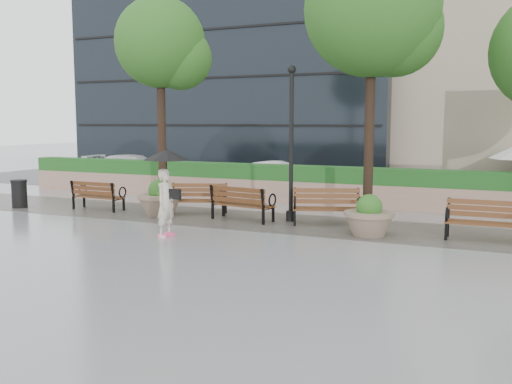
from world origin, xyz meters
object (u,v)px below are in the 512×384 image
at_px(car_right, 277,176).
at_px(planter_right, 369,220).
at_px(trash_bin, 19,195).
at_px(planter_left, 160,201).
at_px(car_left, 135,169).
at_px(bench_2, 242,211).
at_px(bench_0, 98,202).
at_px(bench_3, 327,214).
at_px(lamppost, 291,153).
at_px(bench_4, 485,230).
at_px(bench_1, 198,205).
at_px(pedestrian, 166,184).

bearing_deg(car_right, planter_right, -138.70).
distance_m(planter_right, trash_bin, 11.90).
distance_m(planter_left, car_left, 9.50).
height_order(bench_2, car_left, car_left).
xyz_separation_m(bench_0, car_left, (-3.67, 7.11, 0.40)).
bearing_deg(bench_3, lamppost, 151.28).
height_order(bench_2, trash_bin, bench_2).
relative_size(bench_4, car_left, 0.39).
bearing_deg(bench_2, car_right, -66.35).
bearing_deg(bench_2, planter_right, 179.27).
distance_m(car_left, car_right, 7.05).
distance_m(lamppost, car_right, 7.66).
height_order(bench_1, bench_3, bench_3).
bearing_deg(bench_2, bench_0, 10.54).
distance_m(planter_left, pedestrian, 3.42).
bearing_deg(planter_left, car_left, 130.48).
distance_m(planter_right, car_left, 14.96).
bearing_deg(planter_right, car_right, 125.58).
xyz_separation_m(bench_2, car_left, (-8.89, 7.01, 0.38)).
distance_m(bench_4, car_right, 11.40).
bearing_deg(bench_0, trash_bin, 15.72).
relative_size(trash_bin, car_left, 0.19).
bearing_deg(planter_left, bench_4, -0.20).
height_order(lamppost, pedestrian, lamppost).
xyz_separation_m(bench_3, car_right, (-4.32, 7.00, 0.31)).
height_order(planter_left, pedestrian, pedestrian).
bearing_deg(trash_bin, planter_right, 0.30).
bearing_deg(pedestrian, bench_2, -9.67).
xyz_separation_m(bench_2, pedestrian, (-0.76, -2.85, 1.03)).
bearing_deg(planter_left, bench_2, 4.36).
relative_size(bench_4, planter_right, 1.44).
height_order(bench_3, lamppost, lamppost).
relative_size(planter_left, lamppost, 0.30).
bearing_deg(car_right, planter_left, 179.09).
bearing_deg(pedestrian, planter_left, 41.93).
height_order(bench_1, car_left, car_left).
bearing_deg(planter_right, car_left, 148.91).
xyz_separation_m(planter_left, car_left, (-6.16, 7.22, 0.24)).
relative_size(planter_right, pedestrian, 0.58).
xyz_separation_m(planter_right, trash_bin, (-11.90, -0.06, 0.03)).
xyz_separation_m(planter_left, car_right, (0.88, 7.56, 0.17)).
height_order(planter_left, planter_right, planter_left).
distance_m(bench_1, trash_bin, 6.35).
relative_size(bench_0, bench_2, 0.91).
height_order(bench_2, planter_right, planter_right).
distance_m(bench_0, bench_1, 3.50).
bearing_deg(car_left, bench_0, -160.68).
bearing_deg(bench_4, lamppost, 171.53).
bearing_deg(bench_2, planter_left, 13.89).
bearing_deg(planter_right, planter_left, 175.69).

